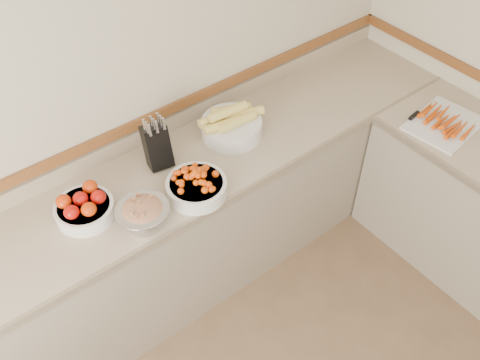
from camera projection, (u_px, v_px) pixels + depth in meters
back_wall at (103, 95)px, 2.64m from camera, size 4.00×0.00×4.00m
counter_back at (157, 242)px, 3.06m from camera, size 4.00×0.65×1.08m
knife_block at (157, 145)px, 2.79m from camera, size 0.15×0.17×0.31m
tomato_bowl at (84, 207)px, 2.58m from camera, size 0.29×0.29×0.14m
cherry_tomato_bowl at (196, 185)px, 2.68m from camera, size 0.31×0.31×0.17m
corn_bowl at (231, 125)px, 2.99m from camera, size 0.38×0.34×0.20m
rhubarb_bowl at (143, 215)px, 2.52m from camera, size 0.26×0.26×0.15m
cutting_board at (444, 122)px, 3.10m from camera, size 0.47×0.38×0.06m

